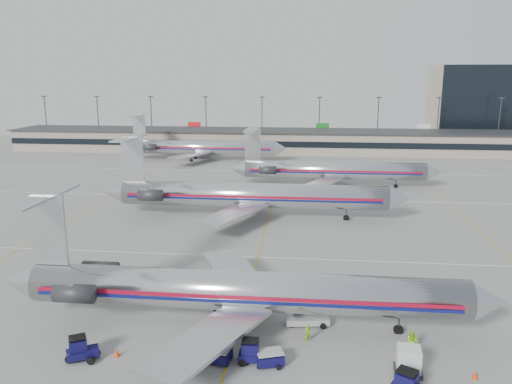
# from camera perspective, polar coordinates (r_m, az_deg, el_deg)

# --- Properties ---
(ground) EXTENTS (260.00, 260.00, 0.00)m
(ground) POSITION_cam_1_polar(r_m,az_deg,el_deg) (51.16, -0.96, -11.32)
(ground) COLOR gray
(ground) RESTS_ON ground
(apron_markings) EXTENTS (160.00, 0.15, 0.02)m
(apron_markings) POSITION_cam_1_polar(r_m,az_deg,el_deg) (60.36, 0.19, -7.43)
(apron_markings) COLOR silver
(apron_markings) RESTS_ON ground
(terminal) EXTENTS (162.00, 17.00, 6.25)m
(terminal) POSITION_cam_1_polar(r_m,az_deg,el_deg) (145.49, 3.72, 5.85)
(terminal) COLOR gray
(terminal) RESTS_ON ground
(light_mast_row) EXTENTS (163.60, 0.40, 15.28)m
(light_mast_row) POSITION_cam_1_polar(r_m,az_deg,el_deg) (158.89, 3.96, 8.41)
(light_mast_row) COLOR #38383D
(light_mast_row) RESTS_ON ground
(distant_building) EXTENTS (30.00, 20.00, 25.00)m
(distant_building) POSITION_cam_1_polar(r_m,az_deg,el_deg) (183.36, 24.19, 9.15)
(distant_building) COLOR tan
(distant_building) RESTS_ON ground
(jet_foreground) EXTENTS (43.48, 25.60, 11.38)m
(jet_foreground) POSITION_cam_1_polar(r_m,az_deg,el_deg) (43.51, -2.50, -11.10)
(jet_foreground) COLOR silver
(jet_foreground) RESTS_ON ground
(jet_second_row) EXTENTS (47.28, 27.84, 12.38)m
(jet_second_row) POSITION_cam_1_polar(r_m,az_deg,el_deg) (76.09, -1.07, -0.31)
(jet_second_row) COLOR silver
(jet_second_row) RESTS_ON ground
(jet_third_row) EXTENTS (41.38, 25.45, 11.31)m
(jet_third_row) POSITION_cam_1_polar(r_m,az_deg,el_deg) (99.32, 8.42, 2.50)
(jet_third_row) COLOR silver
(jet_third_row) RESTS_ON ground
(jet_back_row) EXTENTS (43.47, 26.74, 11.89)m
(jet_back_row) POSITION_cam_1_polar(r_m,az_deg,el_deg) (130.34, -6.38, 5.10)
(jet_back_row) COLOR silver
(jet_back_row) RESTS_ON ground
(tug_left) EXTENTS (2.64, 2.17, 1.92)m
(tug_left) POSITION_cam_1_polar(r_m,az_deg,el_deg) (41.88, -19.42, -16.61)
(tug_left) COLOR #0D0B3D
(tug_left) RESTS_ON ground
(tug_center) EXTENTS (2.37, 1.26, 1.91)m
(tug_center) POSITION_cam_1_polar(r_m,az_deg,el_deg) (39.33, -0.40, -17.87)
(tug_center) COLOR #0D0B3D
(tug_center) RESTS_ON ground
(cart_inner) EXTENTS (2.33, 1.87, 1.16)m
(cart_inner) POSITION_cam_1_polar(r_m,az_deg,el_deg) (39.67, -4.49, -18.05)
(cart_inner) COLOR #0D0B3D
(cart_inner) RESTS_ON ground
(cart_outer) EXTENTS (2.30, 1.90, 1.12)m
(cart_outer) POSITION_cam_1_polar(r_m,az_deg,el_deg) (39.23, 1.58, -18.44)
(cart_outer) COLOR #0D0B3D
(cart_outer) RESTS_ON ground
(uld_container) EXTENTS (2.11, 1.81, 2.08)m
(uld_container) POSITION_cam_1_polar(r_m,az_deg,el_deg) (39.57, 17.04, -17.98)
(uld_container) COLOR #2D2D30
(uld_container) RESTS_ON ground
(belt_loader) EXTENTS (4.50, 1.86, 2.32)m
(belt_loader) POSITION_cam_1_polar(r_m,az_deg,el_deg) (44.84, 6.01, -14.19)
(belt_loader) COLOR #9A9A9A
(belt_loader) RESTS_ON ground
(ramp_worker_near) EXTENTS (0.65, 0.67, 1.56)m
(ramp_worker_near) POSITION_cam_1_polar(r_m,az_deg,el_deg) (42.26, 5.90, -15.75)
(ramp_worker_near) COLOR #76C112
(ramp_worker_near) RESTS_ON ground
(ramp_worker_far) EXTENTS (1.05, 0.93, 1.79)m
(ramp_worker_far) POSITION_cam_1_polar(r_m,az_deg,el_deg) (42.47, 17.43, -15.99)
(ramp_worker_far) COLOR #94E715
(ramp_worker_far) RESTS_ON ground
(cone_right) EXTENTS (0.54, 0.54, 0.61)m
(cone_right) POSITION_cam_1_polar(r_m,az_deg,el_deg) (41.04, 23.76, -18.57)
(cone_right) COLOR #E83807
(cone_right) RESTS_ON ground
(cone_left) EXTENTS (0.57, 0.57, 0.63)m
(cone_left) POSITION_cam_1_polar(r_m,az_deg,el_deg) (41.81, -15.60, -17.26)
(cone_left) COLOR #E83807
(cone_left) RESTS_ON ground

